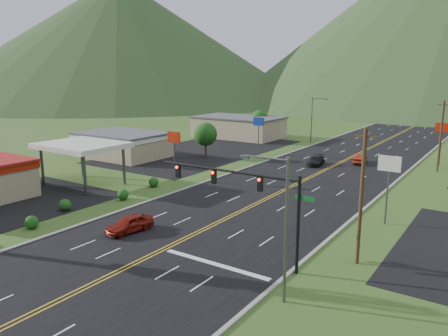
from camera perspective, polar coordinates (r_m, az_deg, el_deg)
The scene contains 20 objects.
ground at distance 28.64m, azimuth -24.80°, elevation -17.44°, with size 500.00×500.00×0.00m, color #2E511D.
road at distance 28.64m, azimuth -24.80°, elevation -17.44°, with size 20.00×460.00×0.04m, color black.
traffic_signal at distance 31.60m, azimuth 3.11°, elevation -3.04°, with size 13.10×0.43×7.00m.
streetlight_east at distance 26.14m, azimuth 7.50°, elevation -6.77°, with size 3.28×0.25×9.00m.
streetlight_west at distance 89.27m, azimuth 11.58°, elevation 6.58°, with size 3.28×0.25×9.00m.
gas_canopy at distance 56.44m, azimuth -18.08°, elevation 2.71°, with size 10.00×8.00×5.30m.
building_west_mid at distance 74.63m, azimuth -13.11°, elevation 3.18°, with size 14.40×10.40×4.10m.
building_west_far at distance 95.23m, azimuth 1.89°, elevation 5.40°, with size 18.40×11.40×4.50m.
pole_sign_west_a at distance 56.16m, azimuth -6.55°, elevation 3.38°, with size 2.00×0.18×6.40m.
pole_sign_west_b at distance 74.14m, azimuth 4.55°, elevation 5.57°, with size 2.00×0.18×6.40m.
pole_sign_east_a at distance 42.12m, azimuth 20.75°, elevation -0.33°, with size 2.00×0.18×6.40m.
pole_sign_east_b at distance 73.30m, azimuth 26.60°, elevation 4.24°, with size 2.00×0.18×6.40m.
tree_west_a at distance 71.66m, azimuth -2.43°, elevation 4.43°, with size 3.84×3.84×5.82m.
tree_west_b at distance 96.95m, azimuth 4.67°, elevation 6.46°, with size 3.84×3.84×5.82m.
utility_pole_a at distance 32.55m, azimuth 17.50°, elevation -3.51°, with size 1.60×0.28×10.00m.
utility_pole_b at distance 68.31m, azimuth 26.46°, elevation 3.82°, with size 1.60×0.28×10.00m.
mountain_nw at distance 234.88m, azimuth -13.36°, elevation 15.96°, with size 190.00×190.00×60.00m, color #1C3819.
car_red_near at distance 39.35m, azimuth -12.25°, elevation -7.18°, with size 1.76×4.38×1.49m, color maroon.
car_dark_mid at distance 67.46m, azimuth 11.95°, elevation 0.92°, with size 1.93×4.74×1.38m, color black.
car_red_far at distance 70.42m, azimuth 17.37°, elevation 1.15°, with size 1.59×4.56×1.50m, color maroon.
Camera 1 is at (22.00, -12.24, 13.67)m, focal length 35.00 mm.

